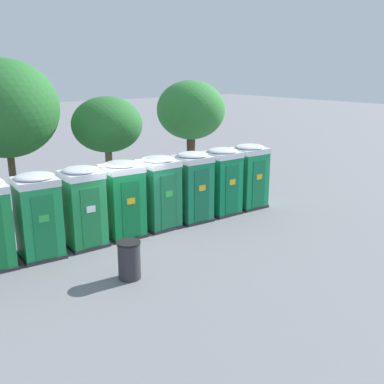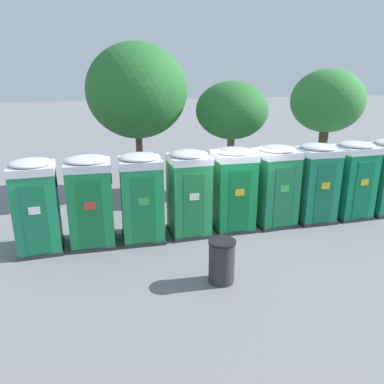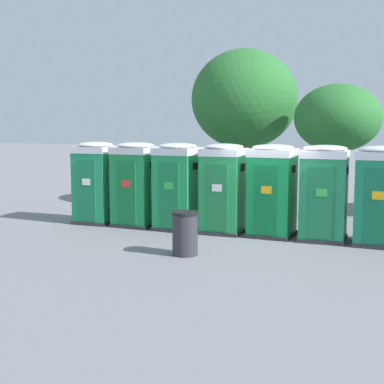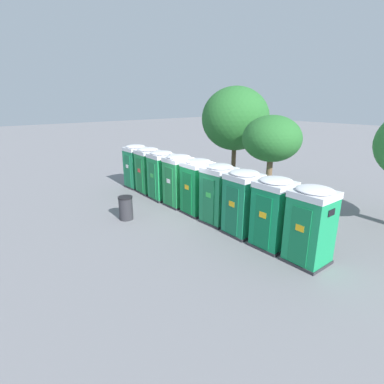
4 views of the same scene
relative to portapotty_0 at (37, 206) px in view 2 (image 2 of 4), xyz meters
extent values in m
plane|color=slate|center=(5.60, 0.02, -1.28)|extent=(120.00, 120.00, 0.00)
cube|color=#2D2D33|center=(0.00, 0.01, -1.23)|extent=(1.17, 1.21, 0.10)
cube|color=#1C8954|center=(0.00, 0.01, -0.13)|extent=(1.11, 1.15, 2.10)
cube|color=#156B42|center=(0.01, -0.58, -0.21)|extent=(0.61, 0.04, 1.85)
cube|color=white|center=(0.01, -0.60, 0.07)|extent=(0.28, 0.01, 0.20)
cube|color=black|center=(0.56, 0.01, 0.60)|extent=(0.03, 0.36, 0.20)
cube|color=silver|center=(0.00, 0.01, 1.02)|extent=(1.15, 1.19, 0.20)
ellipsoid|color=silver|center=(0.00, 0.01, 1.17)|extent=(1.09, 1.13, 0.18)
cube|color=#2D2D33|center=(1.40, -0.01, -1.23)|extent=(1.30, 1.27, 0.10)
cube|color=#1A8B45|center=(1.40, -0.01, -0.13)|extent=(1.24, 1.21, 2.10)
cube|color=#146C35|center=(1.36, -0.60, -0.21)|extent=(0.64, 0.07, 1.85)
cube|color=red|center=(1.36, -0.62, 0.07)|extent=(0.28, 0.03, 0.20)
cube|color=black|center=(1.99, -0.05, 0.60)|extent=(0.05, 0.36, 0.20)
cube|color=silver|center=(1.40, -0.01, 1.02)|extent=(1.28, 1.25, 0.20)
ellipsoid|color=silver|center=(1.40, -0.01, 1.17)|extent=(1.22, 1.19, 0.18)
cube|color=#2D2D33|center=(2.80, -0.09, -1.23)|extent=(1.27, 1.27, 0.10)
cube|color=#1D9550|center=(2.80, -0.09, -0.13)|extent=(1.21, 1.21, 2.10)
cube|color=#16743E|center=(2.76, -0.68, -0.21)|extent=(0.62, 0.07, 1.85)
cube|color=green|center=(2.76, -0.70, 0.07)|extent=(0.28, 0.03, 0.20)
cube|color=black|center=(3.37, -0.13, 0.60)|extent=(0.05, 0.36, 0.20)
cube|color=silver|center=(2.80, -0.09, 1.02)|extent=(1.24, 1.25, 0.20)
ellipsoid|color=silver|center=(2.80, -0.09, 1.17)|extent=(1.18, 1.19, 0.18)
cube|color=#2D2D33|center=(4.19, -0.09, -1.23)|extent=(1.18, 1.21, 0.10)
cube|color=#22934C|center=(4.19, -0.09, -0.13)|extent=(1.12, 1.16, 2.10)
cube|color=#1A733B|center=(4.19, -0.67, -0.21)|extent=(0.61, 0.04, 1.85)
cube|color=white|center=(4.19, -0.69, 0.07)|extent=(0.28, 0.01, 0.20)
cube|color=black|center=(4.76, -0.09, 0.60)|extent=(0.03, 0.36, 0.20)
cube|color=silver|center=(4.19, -0.09, 1.02)|extent=(1.15, 1.19, 0.20)
ellipsoid|color=silver|center=(4.19, -0.09, 1.17)|extent=(1.10, 1.13, 0.18)
cube|color=#2D2D33|center=(5.59, -0.09, -1.23)|extent=(1.26, 1.26, 0.10)
cube|color=#128D44|center=(5.59, -0.09, -0.13)|extent=(1.20, 1.20, 2.10)
cube|color=#0E6E35|center=(5.56, -0.67, -0.21)|extent=(0.63, 0.06, 1.85)
cube|color=yellow|center=(5.56, -0.69, 0.07)|extent=(0.28, 0.02, 0.20)
cube|color=black|center=(6.18, -0.12, 0.60)|extent=(0.04, 0.36, 0.20)
cube|color=silver|center=(5.59, -0.09, 1.02)|extent=(1.24, 1.23, 0.20)
ellipsoid|color=silver|center=(5.59, -0.09, 1.17)|extent=(1.18, 1.17, 0.18)
cube|color=#2D2D33|center=(6.99, -0.14, -1.23)|extent=(1.23, 1.21, 0.10)
cube|color=#1F8851|center=(6.99, -0.14, -0.13)|extent=(1.17, 1.15, 2.10)
cube|color=#186A3F|center=(7.00, -0.72, -0.21)|extent=(0.64, 0.04, 1.85)
cube|color=green|center=(7.00, -0.74, 0.07)|extent=(0.28, 0.01, 0.20)
cube|color=black|center=(7.58, -0.13, 0.60)|extent=(0.03, 0.36, 0.20)
cube|color=silver|center=(6.99, -0.14, 1.02)|extent=(1.20, 1.19, 0.20)
ellipsoid|color=silver|center=(6.99, -0.14, 1.17)|extent=(1.14, 1.13, 0.18)
cube|color=#2D2D33|center=(8.39, -0.22, -1.23)|extent=(1.24, 1.25, 0.10)
cube|color=#188455|center=(8.39, -0.22, -0.13)|extent=(1.18, 1.19, 2.10)
cube|color=#136742|center=(8.36, -0.81, -0.21)|extent=(0.62, 0.06, 1.85)
cube|color=yellow|center=(8.36, -0.83, 0.07)|extent=(0.28, 0.02, 0.20)
cube|color=black|center=(8.96, -0.25, 0.60)|extent=(0.04, 0.36, 0.20)
cube|color=silver|center=(8.39, -0.22, 1.02)|extent=(1.22, 1.23, 0.20)
ellipsoid|color=silver|center=(8.39, -0.22, 1.17)|extent=(1.16, 1.17, 0.18)
cube|color=#2D2D33|center=(9.79, -0.25, -1.23)|extent=(1.21, 1.21, 0.10)
cube|color=#0F8750|center=(9.79, -0.25, -0.13)|extent=(1.15, 1.15, 2.10)
cube|color=#0C693E|center=(9.78, -0.83, -0.21)|extent=(0.63, 0.04, 1.85)
cube|color=yellow|center=(9.78, -0.85, 0.07)|extent=(0.28, 0.01, 0.20)
cube|color=black|center=(10.37, -0.25, 0.60)|extent=(0.03, 0.36, 0.20)
cube|color=silver|center=(9.79, -0.25, 1.02)|extent=(1.18, 1.19, 0.20)
ellipsoid|color=silver|center=(9.79, -0.25, 1.17)|extent=(1.13, 1.13, 0.18)
cube|color=#2D2D33|center=(11.19, -0.28, -1.23)|extent=(1.27, 1.24, 0.10)
cylinder|color=brown|center=(6.94, 3.40, 0.06)|extent=(0.29, 0.29, 2.68)
ellipsoid|color=#286B2D|center=(6.94, 3.40, 2.00)|extent=(2.78, 2.78, 2.18)
cylinder|color=#4C3826|center=(12.47, 5.18, 0.03)|extent=(0.43, 0.43, 2.62)
ellipsoid|color=#337F38|center=(12.47, 5.18, 2.13)|extent=(3.39, 3.39, 2.90)
cylinder|color=brown|center=(3.50, 4.63, 0.22)|extent=(0.26, 0.26, 3.00)
ellipsoid|color=#286B2D|center=(3.50, 4.63, 2.71)|extent=(3.86, 3.86, 3.60)
cylinder|color=#2D2D33|center=(4.15, -2.97, -0.79)|extent=(0.60, 0.60, 0.98)
cylinder|color=black|center=(4.15, -2.97, -0.28)|extent=(0.63, 0.63, 0.06)
camera|label=1|loc=(-1.24, -12.66, 4.15)|focal=42.00mm
camera|label=2|loc=(1.28, -10.16, 3.36)|focal=35.00mm
camera|label=3|loc=(8.65, -14.49, 1.77)|focal=50.00mm
camera|label=4|loc=(15.37, -8.69, 3.77)|focal=28.00mm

